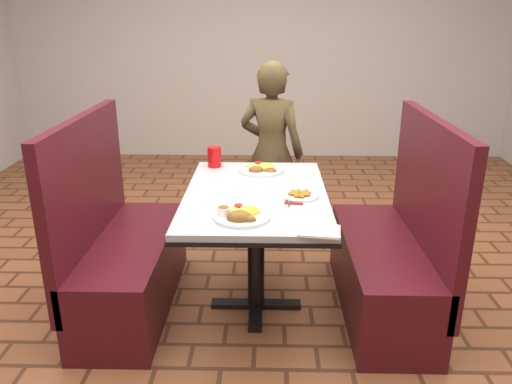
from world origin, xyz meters
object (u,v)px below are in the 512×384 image
booth_bench_right (391,260)px  far_dinner_plate (261,167)px  dining_table (256,208)px  plantain_plate (300,195)px  near_dinner_plate (241,212)px  booth_bench_left (123,257)px  red_tumbler (214,157)px  diner_person (271,152)px

booth_bench_right → far_dinner_plate: size_ratio=4.23×
dining_table → plantain_plate: bearing=-17.2°
dining_table → booth_bench_right: size_ratio=1.01×
dining_table → near_dinner_plate: bearing=-99.7°
booth_bench_left → red_tumbler: booth_bench_left is taller
booth_bench_right → near_dinner_plate: 1.05m
diner_person → booth_bench_right: bearing=141.9°
booth_bench_left → near_dinner_plate: size_ratio=4.21×
dining_table → diner_person: bearing=85.0°
booth_bench_left → near_dinner_plate: booth_bench_left is taller
booth_bench_left → booth_bench_right: size_ratio=1.00×
near_dinner_plate → booth_bench_right: bearing=24.1°
diner_person → dining_table: bearing=103.6°
near_dinner_plate → red_tumbler: bearing=104.0°
dining_table → red_tumbler: red_tumbler is taller
booth_bench_left → diner_person: size_ratio=0.86×
far_dinner_plate → dining_table: bearing=-93.4°
plantain_plate → booth_bench_right: bearing=7.9°
dining_table → near_dinner_plate: (-0.07, -0.39, 0.13)m
booth_bench_left → booth_bench_right: (1.60, 0.00, 0.00)m
dining_table → booth_bench_left: 0.86m
booth_bench_right → plantain_plate: booth_bench_right is taller
booth_bench_left → far_dinner_plate: 1.02m
booth_bench_left → diner_person: (0.89, 1.07, 0.37)m
dining_table → near_dinner_plate: size_ratio=4.25×
diner_person → near_dinner_plate: size_ratio=4.87×
red_tumbler → dining_table: bearing=-60.1°
dining_table → plantain_plate: (0.25, -0.08, 0.11)m
booth_bench_left → plantain_plate: booth_bench_left is taller
near_dinner_plate → red_tumbler: red_tumbler is taller
dining_table → near_dinner_plate: 0.41m
diner_person → plantain_plate: size_ratio=6.98×
dining_table → booth_bench_right: 0.86m
red_tumbler → booth_bench_right: bearing=-24.6°
booth_bench_left → red_tumbler: bearing=44.1°
booth_bench_left → far_dinner_plate: booth_bench_left is taller
booth_bench_right → far_dinner_plate: (-0.77, 0.40, 0.45)m
booth_bench_right → dining_table: bearing=180.0°
dining_table → red_tumbler: (-0.29, 0.50, 0.16)m
booth_bench_right → near_dinner_plate: size_ratio=4.21×
booth_bench_left → near_dinner_plate: (0.73, -0.39, 0.45)m
plantain_plate → red_tumbler: bearing=132.9°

